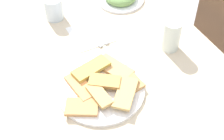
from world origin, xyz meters
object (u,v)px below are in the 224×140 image
object	(u,v)px
drinking_glass	(54,9)
fork	(87,35)
spoon	(95,32)
pide_platter	(102,87)
dining_table	(119,82)
soda_can	(171,35)
paper_napkin	(91,34)

from	to	relation	value
drinking_glass	fork	size ratio (longest dim) A/B	0.52
fork	spoon	distance (m)	0.04
drinking_glass	spoon	bearing A→B (deg)	32.75
pide_platter	drinking_glass	xyz separation A→B (m)	(-0.44, -0.00, 0.03)
pide_platter	fork	size ratio (longest dim) A/B	1.68
dining_table	soda_can	xyz separation A→B (m)	(-0.00, 0.22, 0.14)
dining_table	spoon	size ratio (longest dim) A/B	6.86
soda_can	fork	xyz separation A→B (m)	(-0.21, -0.25, -0.06)
fork	spoon	size ratio (longest dim) A/B	1.06
soda_can	fork	distance (m)	0.33
pide_platter	soda_can	bearing A→B (deg)	101.89
pide_platter	paper_napkin	bearing A→B (deg)	162.30
drinking_glass	pide_platter	bearing A→B (deg)	0.20
soda_can	spoon	world-z (taller)	soda_can
dining_table	soda_can	size ratio (longest dim) A/B	9.55
drinking_glass	spoon	xyz separation A→B (m)	(0.17, 0.11, -0.04)
soda_can	drinking_glass	bearing A→B (deg)	-139.01
spoon	paper_napkin	bearing A→B (deg)	-101.05
soda_can	drinking_glass	xyz separation A→B (m)	(-0.37, -0.32, -0.01)
drinking_glass	spoon	size ratio (longest dim) A/B	0.55
pide_platter	spoon	size ratio (longest dim) A/B	1.77
paper_napkin	pide_platter	bearing A→B (deg)	-17.70
pide_platter	drinking_glass	size ratio (longest dim) A/B	3.23
pide_platter	fork	distance (m)	0.28
pide_platter	soda_can	world-z (taller)	soda_can
dining_table	spoon	bearing A→B (deg)	179.38
dining_table	paper_napkin	world-z (taller)	paper_napkin
soda_can	paper_napkin	world-z (taller)	soda_can
drinking_glass	paper_napkin	size ratio (longest dim) A/B	0.60
dining_table	drinking_glass	xyz separation A→B (m)	(-0.37, -0.10, 0.13)
paper_napkin	drinking_glass	bearing A→B (deg)	-151.87
paper_napkin	spoon	world-z (taller)	spoon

